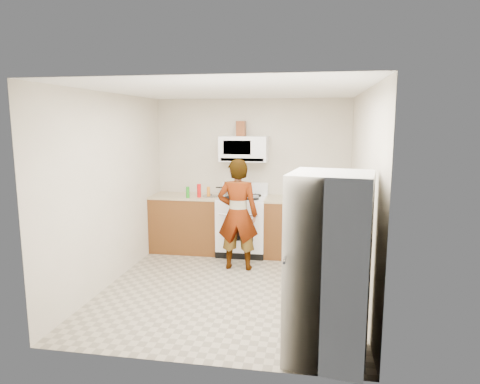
% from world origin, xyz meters
% --- Properties ---
extents(floor, '(3.60, 3.60, 0.00)m').
position_xyz_m(floor, '(0.00, 0.00, 0.00)').
color(floor, gray).
rests_on(floor, ground).
extents(back_wall, '(3.20, 0.02, 2.50)m').
position_xyz_m(back_wall, '(0.00, 1.79, 1.25)').
color(back_wall, beige).
rests_on(back_wall, floor).
extents(right_wall, '(0.02, 3.60, 2.50)m').
position_xyz_m(right_wall, '(1.59, 0.00, 1.25)').
color(right_wall, beige).
rests_on(right_wall, floor).
extents(cabinet_left, '(1.12, 0.62, 0.90)m').
position_xyz_m(cabinet_left, '(-1.04, 1.49, 0.45)').
color(cabinet_left, brown).
rests_on(cabinet_left, floor).
extents(counter_left, '(1.14, 0.64, 0.03)m').
position_xyz_m(counter_left, '(-1.04, 1.49, 0.92)').
color(counter_left, tan).
rests_on(counter_left, cabinet_left).
extents(cabinet_right, '(0.80, 0.62, 0.90)m').
position_xyz_m(cabinet_right, '(0.68, 1.49, 0.45)').
color(cabinet_right, brown).
rests_on(cabinet_right, floor).
extents(counter_right, '(0.82, 0.64, 0.03)m').
position_xyz_m(counter_right, '(0.68, 1.49, 0.92)').
color(counter_right, tan).
rests_on(counter_right, cabinet_right).
extents(gas_range, '(0.76, 0.65, 1.13)m').
position_xyz_m(gas_range, '(-0.10, 1.48, 0.49)').
color(gas_range, white).
rests_on(gas_range, floor).
extents(microwave, '(0.76, 0.38, 0.40)m').
position_xyz_m(microwave, '(-0.10, 1.61, 1.70)').
color(microwave, white).
rests_on(microwave, back_wall).
extents(person, '(0.60, 0.40, 1.62)m').
position_xyz_m(person, '(-0.05, 0.75, 0.81)').
color(person, tan).
rests_on(person, floor).
extents(fridge, '(0.80, 0.80, 1.70)m').
position_xyz_m(fridge, '(1.17, -1.46, 0.85)').
color(fridge, beige).
rests_on(fridge, floor).
extents(kettle, '(0.17, 0.17, 0.19)m').
position_xyz_m(kettle, '(0.76, 1.67, 1.03)').
color(kettle, white).
rests_on(kettle, counter_right).
extents(jug, '(0.15, 0.15, 0.24)m').
position_xyz_m(jug, '(-0.16, 1.67, 2.02)').
color(jug, brown).
rests_on(jug, microwave).
extents(saucepan, '(0.33, 0.33, 0.13)m').
position_xyz_m(saucepan, '(-0.29, 1.58, 1.02)').
color(saucepan, '#BCBDC1').
rests_on(saucepan, gas_range).
extents(tray, '(0.27, 0.20, 0.05)m').
position_xyz_m(tray, '(0.05, 1.38, 0.96)').
color(tray, white).
rests_on(tray, gas_range).
extents(bottle_spray, '(0.07, 0.07, 0.21)m').
position_xyz_m(bottle_spray, '(-0.78, 1.35, 1.04)').
color(bottle_spray, red).
rests_on(bottle_spray, counter_left).
extents(bottle_hot_sauce, '(0.06, 0.06, 0.16)m').
position_xyz_m(bottle_hot_sauce, '(-0.65, 1.42, 1.02)').
color(bottle_hot_sauce, orange).
rests_on(bottle_hot_sauce, counter_left).
extents(bottle_green_cap, '(0.07, 0.07, 0.18)m').
position_xyz_m(bottle_green_cap, '(-0.94, 1.26, 1.02)').
color(bottle_green_cap, '#1B8518').
rests_on(bottle_green_cap, counter_left).
extents(pot_lid, '(0.32, 0.32, 0.01)m').
position_xyz_m(pot_lid, '(-0.61, 1.45, 0.94)').
color(pot_lid, silver).
rests_on(pot_lid, counter_left).
extents(broom, '(0.22, 0.18, 1.22)m').
position_xyz_m(broom, '(1.57, 0.80, 0.62)').
color(broom, silver).
rests_on(broom, floor).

